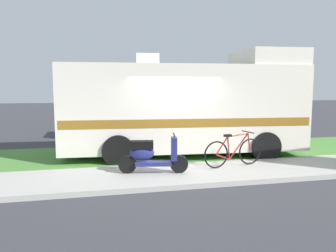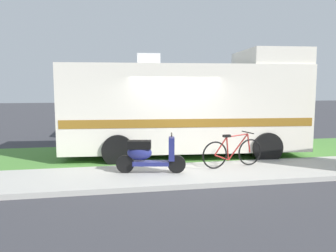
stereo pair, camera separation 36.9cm
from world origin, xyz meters
TOP-DOWN VIEW (x-y plane):
  - ground_plane at (0.00, 0.00)m, footprint 80.00×80.00m
  - sidewalk at (0.00, -1.20)m, footprint 24.00×2.00m
  - grass_strip at (0.00, 1.50)m, footprint 24.00×3.40m
  - motorhome_rv at (0.66, 1.27)m, footprint 7.58×3.14m
  - scooter at (-0.90, -1.09)m, footprint 1.69×0.60m
  - bicycle at (1.36, -0.90)m, footprint 1.76×0.53m
  - pickup_truck_near at (-0.58, 5.81)m, footprint 5.45×2.18m

SIDE VIEW (x-z plane):
  - ground_plane at x=0.00m, z-range 0.00..0.00m
  - grass_strip at x=0.00m, z-range 0.00..0.08m
  - sidewalk at x=0.00m, z-range 0.00..0.12m
  - bicycle at x=1.36m, z-range 0.06..0.97m
  - scooter at x=-0.90m, z-range 0.09..1.06m
  - pickup_truck_near at x=-0.58m, z-range 0.06..1.85m
  - motorhome_rv at x=0.66m, z-range -0.08..3.29m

